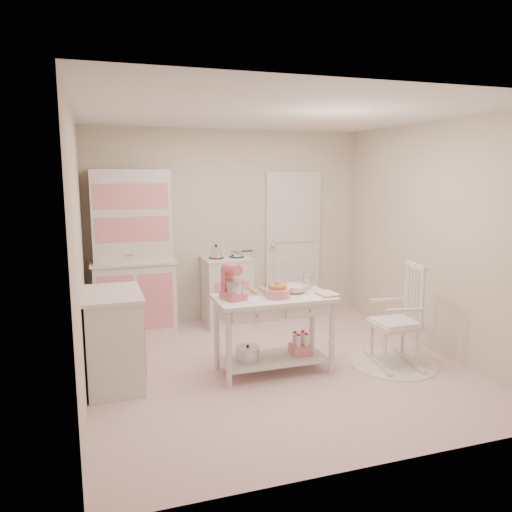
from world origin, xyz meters
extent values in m
plane|color=#C67C86|center=(0.00, 0.00, 0.00)|extent=(3.80, 3.80, 0.00)
cube|color=white|center=(0.00, 0.00, 2.60)|extent=(3.80, 3.80, 0.04)
cube|color=beige|center=(0.00, 1.90, 1.30)|extent=(3.80, 0.04, 2.60)
cube|color=beige|center=(0.00, -1.90, 1.30)|extent=(3.80, 0.04, 2.60)
cube|color=beige|center=(-1.90, 0.00, 1.30)|extent=(0.04, 3.80, 2.60)
cube|color=beige|center=(1.90, 0.00, 1.30)|extent=(0.04, 3.80, 2.60)
cube|color=silver|center=(0.95, 1.87, 1.02)|extent=(0.82, 0.05, 2.04)
cube|color=silver|center=(-1.31, 1.66, 1.04)|extent=(1.06, 0.50, 2.08)
cube|color=silver|center=(-0.11, 1.61, 0.46)|extent=(0.62, 0.57, 0.92)
cube|color=silver|center=(-1.63, 0.08, 0.46)|extent=(0.54, 0.84, 0.92)
cylinder|color=white|center=(1.22, -0.33, 0.01)|extent=(0.92, 0.92, 0.01)
cube|color=silver|center=(1.22, -0.33, 0.55)|extent=(0.58, 0.78, 1.10)
cube|color=silver|center=(-0.07, -0.10, 0.40)|extent=(1.20, 0.60, 0.80)
cube|color=#DB5C6B|center=(-0.49, -0.08, 0.97)|extent=(0.28, 0.33, 0.34)
cube|color=silver|center=(-0.22, 0.08, 0.81)|extent=(0.34, 0.24, 0.02)
cylinder|color=pink|center=(-0.05, -0.15, 0.85)|extent=(0.25, 0.25, 0.09)
imported|color=silver|center=(0.19, -0.02, 0.84)|extent=(0.25, 0.25, 0.08)
cylinder|color=silver|center=(0.37, 0.06, 0.89)|extent=(0.10, 0.10, 0.17)
imported|color=silver|center=(0.38, -0.22, 0.81)|extent=(0.19, 0.25, 0.02)
camera|label=1|loc=(-1.77, -4.69, 2.05)|focal=35.00mm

